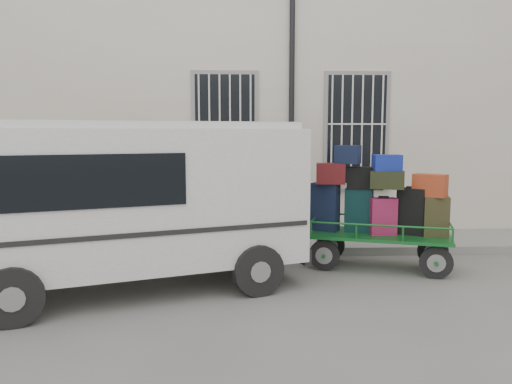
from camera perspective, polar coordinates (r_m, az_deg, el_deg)
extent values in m
plane|color=#62625D|center=(7.58, -0.78, -9.97)|extent=(80.00, 80.00, 0.00)
cube|color=beige|center=(12.78, -1.55, 10.44)|extent=(24.00, 5.00, 6.00)
cylinder|color=black|center=(10.26, 4.09, 10.21)|extent=(0.11, 0.11, 5.60)
cube|color=black|center=(10.24, -3.56, 7.14)|extent=(1.20, 0.08, 2.20)
cube|color=gray|center=(10.28, -3.51, 0.66)|extent=(1.45, 0.22, 0.12)
cube|color=black|center=(10.54, 11.39, 7.01)|extent=(1.20, 0.08, 2.20)
cube|color=gray|center=(10.58, 11.27, 0.71)|extent=(1.45, 0.22, 0.12)
cube|color=gray|center=(9.69, -1.17, -5.79)|extent=(24.00, 1.70, 0.15)
cylinder|color=black|center=(8.07, 7.81, -7.18)|extent=(0.49, 0.21, 0.49)
cylinder|color=gray|center=(8.07, 7.81, -7.18)|extent=(0.29, 0.17, 0.27)
cylinder|color=black|center=(8.80, 8.50, -6.02)|extent=(0.49, 0.21, 0.49)
cylinder|color=gray|center=(8.80, 8.50, -6.02)|extent=(0.29, 0.17, 0.27)
cylinder|color=black|center=(8.02, 19.90, -7.61)|extent=(0.49, 0.21, 0.49)
cylinder|color=gray|center=(8.02, 19.90, -7.61)|extent=(0.29, 0.17, 0.27)
cylinder|color=black|center=(8.75, 19.55, -6.41)|extent=(0.49, 0.21, 0.49)
cylinder|color=gray|center=(8.75, 19.55, -6.41)|extent=(0.29, 0.17, 0.27)
cube|color=#176526|center=(8.30, 13.98, -4.82)|extent=(2.38, 1.62, 0.05)
cylinder|color=#176526|center=(8.42, 4.87, -3.45)|extent=(0.28, 0.13, 0.55)
cube|color=black|center=(8.36, 7.89, -1.68)|extent=(0.51, 0.44, 0.79)
cube|color=black|center=(8.31, 7.93, 1.11)|extent=(0.21, 0.17, 0.03)
cube|color=#0C292E|center=(8.32, 11.67, -2.07)|extent=(0.49, 0.36, 0.71)
cube|color=black|center=(8.27, 11.73, 0.47)|extent=(0.20, 0.16, 0.03)
cube|color=#911A5A|center=(8.22, 14.31, -2.69)|extent=(0.41, 0.22, 0.58)
cube|color=black|center=(8.18, 14.37, -0.57)|extent=(0.19, 0.15, 0.03)
cube|color=black|center=(8.32, 17.28, -2.13)|extent=(0.48, 0.40, 0.74)
cube|color=black|center=(8.27, 17.37, 0.52)|extent=(0.20, 0.16, 0.03)
cube|color=#39351C|center=(8.31, 19.89, -2.65)|extent=(0.43, 0.36, 0.63)
cube|color=black|center=(8.27, 19.98, -0.41)|extent=(0.18, 0.17, 0.03)
cube|color=#4D0F1C|center=(8.25, 8.52, 2.11)|extent=(0.51, 0.40, 0.33)
cube|color=black|center=(8.27, 12.45, 1.58)|extent=(0.64, 0.49, 0.35)
cube|color=black|center=(8.11, 14.79, 1.35)|extent=(0.59, 0.47, 0.27)
cube|color=maroon|center=(8.26, 19.26, 0.73)|extent=(0.55, 0.51, 0.35)
cube|color=black|center=(8.20, 10.44, 4.24)|extent=(0.46, 0.42, 0.29)
cube|color=navy|center=(8.14, 14.73, 3.24)|extent=(0.44, 0.30, 0.26)
cube|color=silver|center=(7.14, -13.89, -0.42)|extent=(4.91, 3.32, 1.85)
cube|color=silver|center=(7.09, -14.11, 7.35)|extent=(4.67, 3.11, 0.10)
cube|color=black|center=(6.08, -18.48, 1.12)|extent=(2.15, 0.78, 0.64)
cube|color=black|center=(7.74, 2.94, 2.61)|extent=(0.51, 1.37, 0.57)
cube|color=black|center=(7.91, 2.82, -5.95)|extent=(0.72, 1.83, 0.23)
cube|color=white|center=(7.88, 3.11, -4.25)|extent=(0.17, 0.42, 0.12)
cylinder|color=black|center=(6.38, -26.05, -10.67)|extent=(0.73, 0.44, 0.70)
cylinder|color=black|center=(8.20, -25.05, -6.81)|extent=(0.73, 0.44, 0.70)
cylinder|color=black|center=(6.80, 0.16, -8.89)|extent=(0.73, 0.44, 0.70)
cylinder|color=black|center=(8.53, -4.57, -5.66)|extent=(0.73, 0.44, 0.70)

